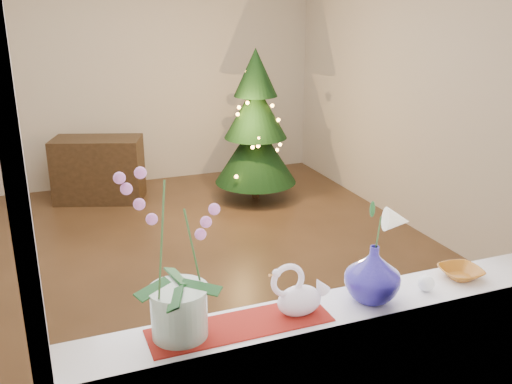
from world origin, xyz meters
TOP-DOWN VIEW (x-y plane):
  - ground at (0.00, 0.00)m, footprint 5.00×5.00m
  - wall_back at (0.00, 2.50)m, footprint 4.50×0.10m
  - wall_front at (0.00, -2.50)m, footprint 4.50×0.10m
  - wall_right at (2.25, 0.00)m, footprint 0.10×5.00m
  - windowsill at (0.00, -2.37)m, footprint 2.20×0.26m
  - window_frame at (0.00, -2.47)m, footprint 2.22×0.06m
  - runner at (-0.38, -2.37)m, footprint 0.70×0.20m
  - orchid_pot at (-0.61, -2.35)m, footprint 0.23×0.23m
  - swan at (-0.14, -2.37)m, footprint 0.26×0.14m
  - blue_vase at (0.19, -2.38)m, footprint 0.34×0.34m
  - lily at (0.19, -2.38)m, footprint 0.15×0.09m
  - paperweight at (0.44, -2.40)m, footprint 0.08×0.08m
  - amber_dish at (0.66, -2.35)m, footprint 0.16×0.16m
  - xmas_tree at (1.16, 1.42)m, footprint 1.05×1.05m
  - side_table at (-0.44, 1.96)m, footprint 1.02×0.74m

SIDE VIEW (x-z plane):
  - ground at x=0.00m, z-range 0.00..0.00m
  - side_table at x=-0.44m, z-range 0.00..0.69m
  - xmas_tree at x=1.16m, z-range 0.00..1.62m
  - windowsill at x=0.00m, z-range 0.88..0.92m
  - runner at x=-0.38m, z-range 0.92..0.93m
  - amber_dish at x=0.66m, z-range 0.92..0.96m
  - paperweight at x=0.44m, z-range 0.92..0.99m
  - swan at x=-0.14m, z-range 0.92..1.13m
  - blue_vase at x=0.19m, z-range 0.92..1.19m
  - orchid_pot at x=-0.61m, z-range 0.92..1.57m
  - lily at x=0.19m, z-range 1.19..1.40m
  - wall_back at x=0.00m, z-range 0.00..2.70m
  - wall_front at x=0.00m, z-range 0.00..2.70m
  - wall_right at x=2.25m, z-range 0.00..2.70m
  - window_frame at x=0.00m, z-range 0.90..2.50m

